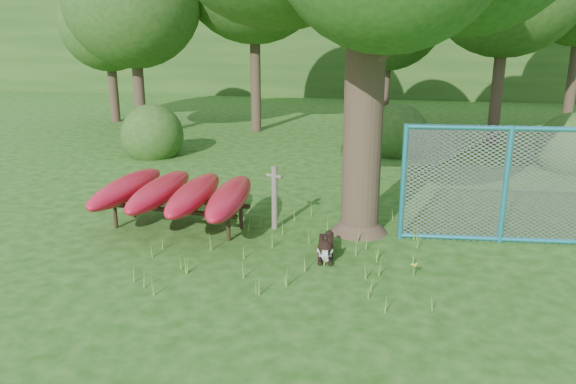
# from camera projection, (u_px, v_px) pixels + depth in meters

# --- Properties ---
(ground) EXTENTS (80.00, 80.00, 0.00)m
(ground) POSITION_uv_depth(u_px,v_px,m) (260.00, 276.00, 8.52)
(ground) COLOR #1A480E
(ground) RESTS_ON ground
(wooden_post) EXTENTS (0.33, 0.18, 1.20)m
(wooden_post) POSITION_uv_depth(u_px,v_px,m) (274.00, 196.00, 10.36)
(wooden_post) COLOR #645A4B
(wooden_post) RESTS_ON ground
(kayak_rack) EXTENTS (2.84, 2.88, 0.91)m
(kayak_rack) POSITION_uv_depth(u_px,v_px,m) (177.00, 193.00, 10.33)
(kayak_rack) COLOR black
(kayak_rack) RESTS_ON ground
(husky_dog) EXTENTS (0.32, 1.05, 0.46)m
(husky_dog) POSITION_uv_depth(u_px,v_px,m) (326.00, 248.00, 9.19)
(husky_dog) COLOR black
(husky_dog) RESTS_ON ground
(fence_section) EXTENTS (3.54, 0.35, 3.45)m
(fence_section) POSITION_uv_depth(u_px,v_px,m) (505.00, 185.00, 9.57)
(fence_section) COLOR teal
(fence_section) RESTS_ON ground
(wildflower_clump) EXTENTS (0.10, 0.09, 0.21)m
(wildflower_clump) POSITION_uv_depth(u_px,v_px,m) (414.00, 266.00, 8.48)
(wildflower_clump) COLOR #59922F
(wildflower_clump) RESTS_ON ground
(bg_tree_c) EXTENTS (4.00, 4.00, 6.12)m
(bg_tree_c) POSITION_uv_depth(u_px,v_px,m) (388.00, 12.00, 19.33)
(bg_tree_c) COLOR #3C2D20
(bg_tree_c) RESTS_ON ground
(bg_tree_f) EXTENTS (3.60, 3.60, 5.55)m
(bg_tree_f) POSITION_uv_depth(u_px,v_px,m) (108.00, 24.00, 21.30)
(bg_tree_f) COLOR #3C2D20
(bg_tree_f) RESTS_ON ground
(shrub_left) EXTENTS (1.80, 1.80, 1.80)m
(shrub_left) POSITION_uv_depth(u_px,v_px,m) (154.00, 155.00, 16.47)
(shrub_left) COLOR #254D18
(shrub_left) RESTS_ON ground
(shrub_right) EXTENTS (1.80, 1.80, 1.80)m
(shrub_right) POSITION_uv_depth(u_px,v_px,m) (568.00, 169.00, 14.90)
(shrub_right) COLOR #254D18
(shrub_right) RESTS_ON ground
(shrub_mid) EXTENTS (1.80, 1.80, 1.80)m
(shrub_mid) POSITION_uv_depth(u_px,v_px,m) (396.00, 154.00, 16.64)
(shrub_mid) COLOR #254D18
(shrub_mid) RESTS_ON ground
(wooded_hillside) EXTENTS (80.00, 12.00, 6.00)m
(wooded_hillside) POSITION_uv_depth(u_px,v_px,m) (366.00, 37.00, 34.04)
(wooded_hillside) COLOR #254D18
(wooded_hillside) RESTS_ON ground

